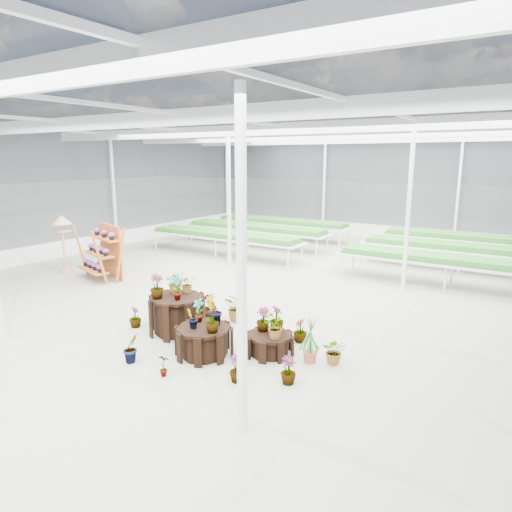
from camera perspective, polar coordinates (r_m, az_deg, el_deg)
The scene contains 10 objects.
ground_plane at distance 11.18m, azimuth -2.86°, elevation -6.73°, with size 24.00×24.00×0.00m, color gray.
greenhouse_shell at distance 10.67m, azimuth -2.98°, elevation 4.78°, with size 18.00×24.00×4.50m, color white, non-canonical shape.
steel_frame at distance 10.67m, azimuth -2.98°, elevation 4.78°, with size 18.00×24.00×4.50m, color silver, non-canonical shape.
nursery_benches at distance 17.26m, azimuth 11.13°, elevation 1.26°, with size 16.00×7.00×0.84m, color silver, non-canonical shape.
plinth_tall at distance 9.80m, azimuth -9.80°, elevation -7.21°, with size 1.16×1.16×0.79m, color black.
plinth_mid at distance 8.68m, azimuth -6.52°, elevation -10.55°, with size 1.05×1.05×0.55m, color black.
plinth_low at distance 8.71m, azimuth 1.68°, elevation -10.95°, with size 0.89×0.89×0.40m, color black.
shelf_rack at distance 14.56m, azimuth -18.92°, elevation 0.43°, with size 1.55×0.82×1.64m, color #A45621, non-canonical shape.
bird_table at distance 15.79m, azimuth -22.92°, elevation 1.39°, with size 0.44×0.44×1.86m, color tan, non-canonical shape.
nursery_plants at distance 9.29m, azimuth -4.05°, elevation -7.36°, with size 4.83×3.26×1.32m.
Camera 1 is at (6.16, -8.60, 3.62)m, focal length 32.00 mm.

